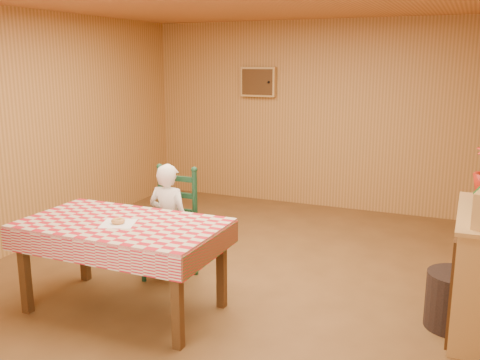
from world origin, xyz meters
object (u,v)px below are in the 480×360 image
at_px(dining_table, 122,232).
at_px(storage_bin, 455,300).
at_px(seated_child, 169,222).
at_px(ladder_chair, 172,226).

bearing_deg(dining_table, storage_bin, 16.83).
height_order(dining_table, seated_child, seated_child).
xyz_separation_m(seated_child, storage_bin, (2.55, 0.04, -0.34)).
distance_m(dining_table, seated_child, 0.74).
xyz_separation_m(dining_table, ladder_chair, (-0.00, 0.79, -0.18)).
height_order(dining_table, ladder_chair, ladder_chair).
bearing_deg(ladder_chair, storage_bin, -0.37).
xyz_separation_m(ladder_chair, storage_bin, (2.55, -0.02, -0.28)).
distance_m(ladder_chair, seated_child, 0.08).
relative_size(ladder_chair, seated_child, 0.96).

